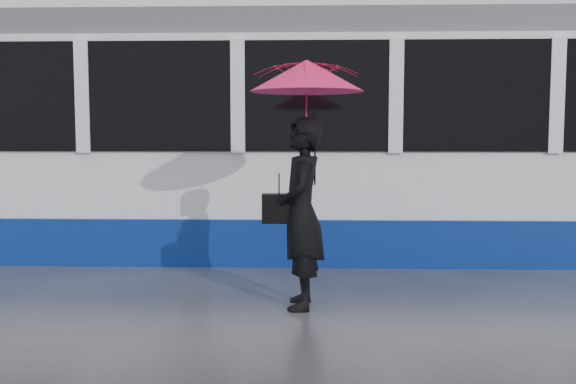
{
  "coord_description": "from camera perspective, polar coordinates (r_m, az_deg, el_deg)",
  "views": [
    {
      "loc": [
        -0.23,
        -6.92,
        1.71
      ],
      "look_at": [
        -0.47,
        -0.08,
        1.1
      ],
      "focal_mm": 40.0,
      "sensor_mm": 36.0,
      "label": 1
    }
  ],
  "objects": [
    {
      "name": "rails",
      "position": [
        9.57,
        3.36,
        -5.14
      ],
      "size": [
        34.0,
        1.51,
        0.02
      ],
      "color": "#3F3D38",
      "rests_on": "ground"
    },
    {
      "name": "woman",
      "position": [
        6.31,
        1.19,
        -1.9
      ],
      "size": [
        0.47,
        0.7,
        1.88
      ],
      "primitive_type": "imported",
      "rotation": [
        0.0,
        0.0,
        -1.54
      ],
      "color": "black",
      "rests_on": "ground"
    },
    {
      "name": "umbrella",
      "position": [
        6.27,
        1.67,
        8.34
      ],
      "size": [
        1.14,
        1.14,
        1.27
      ],
      "rotation": [
        0.0,
        0.0,
        0.03
      ],
      "color": "#FF159E",
      "rests_on": "ground"
    },
    {
      "name": "ground",
      "position": [
        7.13,
        3.84,
        -8.8
      ],
      "size": [
        90.0,
        90.0,
        0.0
      ],
      "primitive_type": "plane",
      "color": "#28282D",
      "rests_on": "ground"
    },
    {
      "name": "tram",
      "position": [
        9.43,
        -0.58,
        4.66
      ],
      "size": [
        26.0,
        2.56,
        3.35
      ],
      "color": "white",
      "rests_on": "ground"
    },
    {
      "name": "handbag",
      "position": [
        6.33,
        -0.8,
        -1.46
      ],
      "size": [
        0.34,
        0.16,
        0.47
      ],
      "rotation": [
        0.0,
        0.0,
        0.03
      ],
      "color": "black",
      "rests_on": "ground"
    }
  ]
}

